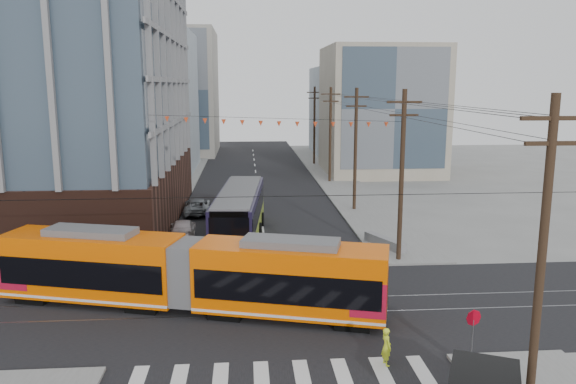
# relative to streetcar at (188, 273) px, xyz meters

# --- Properties ---
(ground) EXTENTS (160.00, 160.00, 0.00)m
(ground) POSITION_rel_streetcar_xyz_m (4.26, -4.06, -1.91)
(ground) COLOR slate
(bg_bldg_nw_near) EXTENTS (18.00, 16.00, 18.00)m
(bg_bldg_nw_near) POSITION_rel_streetcar_xyz_m (-12.74, 47.94, 7.09)
(bg_bldg_nw_near) COLOR #8C99A5
(bg_bldg_nw_near) RESTS_ON ground
(bg_bldg_ne_near) EXTENTS (14.00, 14.00, 16.00)m
(bg_bldg_ne_near) POSITION_rel_streetcar_xyz_m (20.26, 43.94, 6.09)
(bg_bldg_ne_near) COLOR gray
(bg_bldg_ne_near) RESTS_ON ground
(bg_bldg_nw_far) EXTENTS (16.00, 18.00, 20.00)m
(bg_bldg_nw_far) POSITION_rel_streetcar_xyz_m (-9.74, 67.94, 8.09)
(bg_bldg_nw_far) COLOR gray
(bg_bldg_nw_far) RESTS_ON ground
(bg_bldg_ne_far) EXTENTS (16.00, 16.00, 14.00)m
(bg_bldg_ne_far) POSITION_rel_streetcar_xyz_m (22.26, 63.94, 5.09)
(bg_bldg_ne_far) COLOR #8C99A5
(bg_bldg_ne_far) RESTS_ON ground
(utility_pole_near) EXTENTS (0.30, 0.30, 11.00)m
(utility_pole_near) POSITION_rel_streetcar_xyz_m (12.76, -10.06, 3.59)
(utility_pole_near) COLOR black
(utility_pole_near) RESTS_ON ground
(utility_pole_far) EXTENTS (0.30, 0.30, 11.00)m
(utility_pole_far) POSITION_rel_streetcar_xyz_m (12.76, 51.94, 3.59)
(utility_pole_far) COLOR black
(utility_pole_far) RESTS_ON ground
(streetcar) EXTENTS (19.84, 8.05, 3.82)m
(streetcar) POSITION_rel_streetcar_xyz_m (0.00, 0.00, 0.00)
(streetcar) COLOR #EE5800
(streetcar) RESTS_ON ground
(city_bus) EXTENTS (4.02, 13.57, 3.79)m
(city_bus) POSITION_rel_streetcar_xyz_m (2.45, 13.04, -0.02)
(city_bus) COLOR black
(city_bus) RESTS_ON ground
(parked_car_silver) EXTENTS (3.11, 4.73, 1.47)m
(parked_car_silver) POSITION_rel_streetcar_xyz_m (-1.05, 8.87, -1.17)
(parked_car_silver) COLOR #989AA8
(parked_car_silver) RESTS_ON ground
(parked_car_white) EXTENTS (2.14, 4.60, 1.30)m
(parked_car_white) POSITION_rel_streetcar_xyz_m (-1.80, 13.97, -1.26)
(parked_car_white) COLOR silver
(parked_car_white) RESTS_ON ground
(parked_car_grey) EXTENTS (2.59, 5.09, 1.38)m
(parked_car_grey) POSITION_rel_streetcar_xyz_m (-1.34, 21.64, -1.22)
(parked_car_grey) COLOR slate
(parked_car_grey) RESTS_ON ground
(pedestrian) EXTENTS (0.50, 0.65, 1.60)m
(pedestrian) POSITION_rel_streetcar_xyz_m (8.55, -6.51, -1.11)
(pedestrian) COLOR #DBF029
(pedestrian) RESTS_ON ground
(stop_sign) EXTENTS (0.83, 0.83, 2.25)m
(stop_sign) POSITION_rel_streetcar_xyz_m (11.99, -6.83, -0.78)
(stop_sign) COLOR #AC0014
(stop_sign) RESTS_ON ground
(jersey_barrier) EXTENTS (2.44, 4.00, 0.80)m
(jersey_barrier) POSITION_rel_streetcar_xyz_m (12.56, 9.79, -1.51)
(jersey_barrier) COLOR slate
(jersey_barrier) RESTS_ON ground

